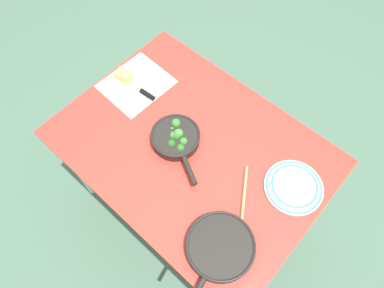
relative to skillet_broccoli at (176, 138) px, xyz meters
The scene contains 9 objects.
ground_plane 0.82m from the skillet_broccoli, 157.80° to the right, with size 14.00×14.00×0.00m, color #476B56.
dining_table_red 0.14m from the skillet_broccoli, 157.80° to the right, with size 1.21×0.88×0.78m.
skillet_broccoli is the anchor object (origin of this frame).
skillet_eggs 0.52m from the skillet_broccoli, 152.43° to the left, with size 0.27×0.40×0.05m.
wooden_spoon 0.46m from the skillet_broccoli, 169.19° to the left, with size 0.23×0.34×0.02m.
parchment_sheet 0.39m from the skillet_broccoli, 15.77° to the right, with size 0.30×0.33×0.00m.
grater_knife 0.34m from the skillet_broccoli, 15.08° to the right, with size 0.26×0.05×0.02m.
cheese_block 0.45m from the skillet_broccoli, 11.43° to the right, with size 0.08×0.07×0.05m.
dinner_plate_stack 0.56m from the skillet_broccoli, 162.43° to the right, with size 0.25×0.25×0.03m.
Camera 1 is at (-0.49, 0.55, 2.16)m, focal length 32.00 mm.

